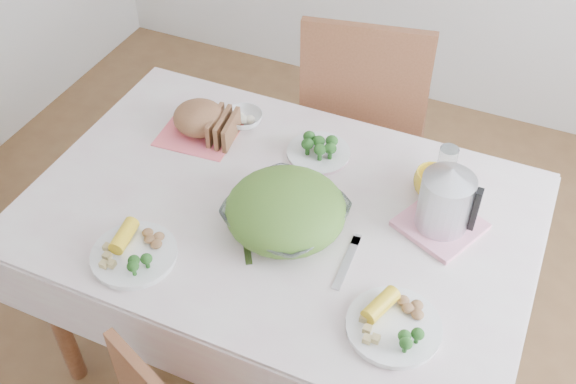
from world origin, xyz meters
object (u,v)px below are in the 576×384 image
at_px(dinner_plate_left, 134,255).
at_px(yellow_mug, 432,183).
at_px(salad_bowl, 286,216).
at_px(chair_far, 365,128).
at_px(electric_kettle, 446,197).
at_px(dining_table, 280,288).
at_px(dinner_plate_right, 394,327).

relative_size(dinner_plate_left, yellow_mug, 2.17).
bearing_deg(yellow_mug, salad_bowl, -139.05).
xyz_separation_m(chair_far, yellow_mug, (0.39, -0.59, 0.34)).
bearing_deg(dinner_plate_left, electric_kettle, 31.67).
xyz_separation_m(dining_table, yellow_mug, (0.40, 0.25, 0.43)).
height_order(salad_bowl, yellow_mug, yellow_mug).
xyz_separation_m(salad_bowl, electric_kettle, (0.41, 0.18, 0.08)).
height_order(chair_far, salad_bowl, chair_far).
height_order(salad_bowl, electric_kettle, electric_kettle).
xyz_separation_m(chair_far, salad_bowl, (0.04, -0.89, 0.34)).
bearing_deg(dining_table, dinner_plate_left, -130.30).
height_order(dining_table, yellow_mug, yellow_mug).
bearing_deg(dinner_plate_right, dinner_plate_left, -174.99).
xyz_separation_m(salad_bowl, dinner_plate_left, (-0.34, -0.28, -0.03)).
bearing_deg(chair_far, dinner_plate_right, 100.68).
xyz_separation_m(dinner_plate_right, electric_kettle, (0.02, 0.40, 0.11)).
height_order(yellow_mug, electric_kettle, electric_kettle).
xyz_separation_m(chair_far, dinner_plate_left, (-0.29, -1.17, 0.31)).
xyz_separation_m(dinner_plate_left, dinner_plate_right, (0.73, 0.06, 0.00)).
relative_size(salad_bowl, electric_kettle, 1.55).
relative_size(dinner_plate_right, yellow_mug, 2.19).
bearing_deg(dinner_plate_right, dining_table, 148.13).
bearing_deg(salad_bowl, dinner_plate_right, -28.89).
xyz_separation_m(chair_far, dinner_plate_right, (0.44, -1.11, 0.31)).
xyz_separation_m(salad_bowl, dinner_plate_right, (0.40, -0.22, -0.03)).
relative_size(dinner_plate_left, electric_kettle, 1.14).
height_order(dining_table, electric_kettle, electric_kettle).
distance_m(dining_table, salad_bowl, 0.43).
relative_size(chair_far, salad_bowl, 3.22).
bearing_deg(chair_far, dining_table, 78.81).
relative_size(dinner_plate_right, electric_kettle, 1.16).
xyz_separation_m(dining_table, dinner_plate_left, (-0.29, -0.34, 0.40)).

